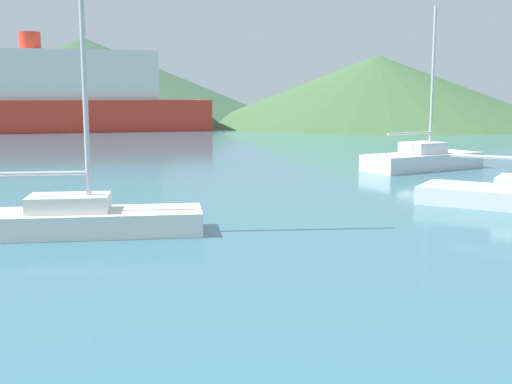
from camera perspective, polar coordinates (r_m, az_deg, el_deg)
sailboat_inner at (r=28.97m, az=14.60°, el=2.88°), size 5.84×4.21×6.99m
sailboat_middle at (r=15.61m, az=-16.21°, el=-2.11°), size 6.22×1.87×9.04m
ferry_distant at (r=60.40m, az=-19.24°, el=8.04°), size 31.59×12.80×8.62m
hill_central at (r=82.07m, az=-15.00°, el=9.62°), size 49.22×49.22×10.03m
hill_east at (r=71.78m, az=10.73°, el=8.90°), size 39.16×39.16×7.42m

